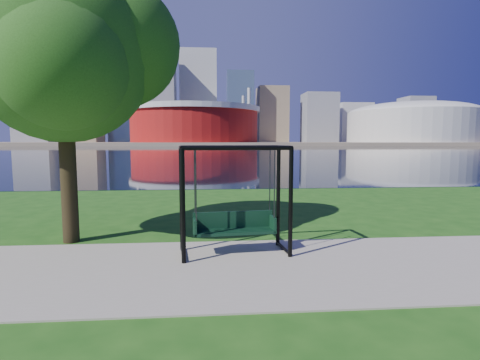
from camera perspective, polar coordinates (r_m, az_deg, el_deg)
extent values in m
plane|color=#1E5114|center=(8.19, 0.80, -12.19)|extent=(900.00, 900.00, 0.00)
cube|color=#9E937F|center=(7.71, 1.16, -13.23)|extent=(120.00, 4.00, 0.03)
cube|color=black|center=(109.78, -4.29, 4.56)|extent=(900.00, 180.00, 0.02)
cube|color=#937F60|center=(313.75, -4.55, 5.59)|extent=(900.00, 228.00, 2.00)
cylinder|color=maroon|center=(243.15, -6.92, 8.32)|extent=(80.00, 80.00, 22.00)
cylinder|color=silver|center=(243.74, -6.95, 10.55)|extent=(83.00, 83.00, 3.00)
cylinder|color=silver|center=(263.27, 0.50, 9.26)|extent=(2.00, 2.00, 32.00)
cylinder|color=silver|center=(265.57, -13.97, 9.06)|extent=(2.00, 2.00, 32.00)
cylinder|color=silver|center=(228.21, -15.52, 9.57)|extent=(2.00, 2.00, 32.00)
cylinder|color=silver|center=(225.52, 1.38, 9.82)|extent=(2.00, 2.00, 32.00)
cylinder|color=beige|center=(278.28, 24.75, 7.31)|extent=(84.00, 84.00, 20.00)
ellipsoid|color=beige|center=(278.73, 24.83, 9.15)|extent=(84.00, 84.00, 15.12)
cube|color=gray|center=(348.26, -28.71, 10.20)|extent=(28.00, 28.00, 62.00)
cube|color=#998466|center=(326.26, -22.96, 13.09)|extent=(26.00, 26.00, 88.00)
cube|color=slate|center=(343.11, -16.74, 13.52)|extent=(30.00, 24.00, 95.00)
cube|color=gray|center=(317.19, -12.02, 12.19)|extent=(24.00, 24.00, 72.00)
cube|color=silver|center=(345.13, -6.32, 12.42)|extent=(32.00, 28.00, 80.00)
cube|color=slate|center=(320.05, -0.04, 11.00)|extent=(22.00, 22.00, 58.00)
cube|color=#998466|center=(338.20, 4.90, 9.85)|extent=(26.00, 26.00, 48.00)
cube|color=gray|center=(337.27, 11.99, 9.25)|extent=(28.00, 24.00, 42.00)
cube|color=silver|center=(373.71, 16.82, 8.32)|extent=(30.00, 26.00, 36.00)
cube|color=gray|center=(377.22, 25.12, 8.30)|extent=(24.00, 24.00, 40.00)
cube|color=#998466|center=(410.70, 28.94, 7.32)|extent=(26.00, 26.00, 32.00)
sphere|color=#998466|center=(335.91, -23.31, 21.14)|extent=(10.00, 10.00, 10.00)
cylinder|color=black|center=(7.75, -8.68, -4.11)|extent=(0.10, 0.10, 2.41)
cylinder|color=black|center=(8.16, 7.73, -3.60)|extent=(0.10, 0.10, 2.41)
cylinder|color=black|center=(8.68, -8.90, -3.04)|extent=(0.10, 0.10, 2.41)
cylinder|color=black|center=(9.05, 5.85, -2.64)|extent=(0.10, 0.10, 2.41)
cylinder|color=black|center=(7.76, -0.26, 4.90)|extent=(2.30, 0.34, 0.09)
cylinder|color=black|center=(8.69, -1.39, 5.01)|extent=(2.30, 0.34, 0.09)
cylinder|color=black|center=(8.11, -8.93, 4.87)|extent=(0.19, 0.95, 0.09)
cylinder|color=black|center=(8.47, -8.68, -11.04)|extent=(0.17, 0.94, 0.08)
cylinder|color=black|center=(8.50, 6.84, 4.95)|extent=(0.19, 0.95, 0.09)
cylinder|color=black|center=(8.84, 6.65, -10.28)|extent=(0.17, 0.94, 0.08)
cube|color=black|center=(8.47, -0.84, -7.89)|extent=(1.87, 0.66, 0.06)
cube|color=black|center=(8.61, -1.08, -6.09)|extent=(1.83, 0.25, 0.40)
cube|color=black|center=(8.33, -6.89, -7.13)|extent=(0.10, 0.47, 0.36)
cube|color=black|center=(8.63, 4.99, -6.66)|extent=(0.10, 0.47, 0.36)
cylinder|color=#333439|center=(7.98, -6.73, -0.95)|extent=(0.03, 0.03, 1.52)
cylinder|color=#333439|center=(8.28, 5.27, -0.68)|extent=(0.03, 0.03, 1.52)
cylinder|color=#333439|center=(8.37, -6.91, -0.64)|extent=(0.03, 0.03, 1.52)
cylinder|color=#333439|center=(8.65, 4.57, -0.40)|extent=(0.03, 0.03, 1.52)
cylinder|color=black|center=(10.26, -24.74, 2.17)|extent=(0.39, 0.39, 3.94)
sphere|color=#234D16|center=(10.46, -25.40, 17.01)|extent=(4.30, 4.30, 4.30)
sphere|color=#234D16|center=(10.72, -18.25, 18.95)|extent=(3.22, 3.22, 3.22)
sphere|color=#234D16|center=(10.59, -31.88, 17.54)|extent=(3.40, 3.40, 3.40)
sphere|color=#234D16|center=(9.35, -25.35, 15.62)|extent=(2.87, 2.87, 2.87)
sphere|color=#234D16|center=(11.79, -26.20, 19.21)|extent=(3.05, 3.05, 3.05)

